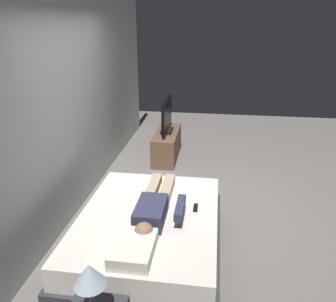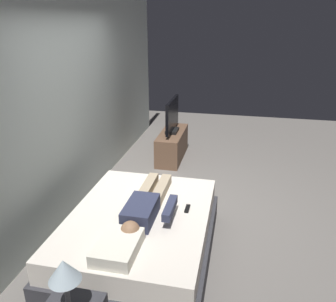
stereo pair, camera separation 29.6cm
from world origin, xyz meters
name	(u,v)px [view 1 (the left image)]	position (x,y,z in m)	size (l,w,h in m)	color
ground_plane	(190,214)	(0.00, 0.00, 0.00)	(10.00, 10.00, 0.00)	slate
back_wall	(80,98)	(0.40, 1.53, 1.40)	(6.40, 0.10, 2.80)	silver
bed	(149,237)	(-0.93, 0.35, 0.26)	(1.91, 1.47, 0.54)	#333338
pillow	(134,249)	(-1.56, 0.35, 0.60)	(0.48, 0.34, 0.12)	silver
person	(155,206)	(-0.90, 0.29, 0.62)	(1.26, 0.46, 0.18)	#2D334C
remote	(196,208)	(-0.75, -0.11, 0.55)	(0.15, 0.04, 0.02)	black
tv_stand	(167,145)	(1.83, 0.57, 0.25)	(1.10, 0.40, 0.50)	brown
tv	(167,117)	(1.83, 0.57, 0.78)	(0.88, 0.20, 0.59)	black
lamp	(90,276)	(-2.18, 0.48, 0.85)	(0.22, 0.22, 0.42)	#59595B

